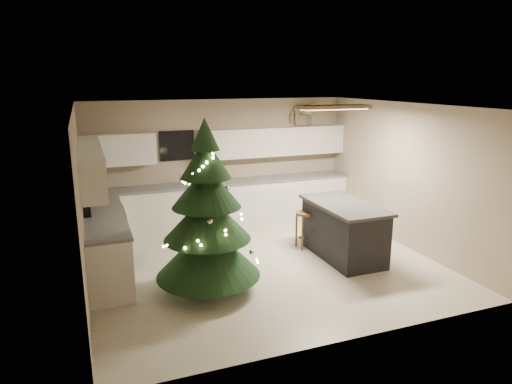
# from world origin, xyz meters

# --- Properties ---
(ground_plane) EXTENTS (5.50, 5.50, 0.00)m
(ground_plane) POSITION_xyz_m (0.00, 0.00, 0.00)
(ground_plane) COLOR beige
(room_shell) EXTENTS (5.52, 5.02, 2.61)m
(room_shell) POSITION_xyz_m (0.02, 0.00, 1.75)
(room_shell) COLOR tan
(room_shell) RESTS_ON ground_plane
(cabinetry) EXTENTS (5.50, 3.20, 2.00)m
(cabinetry) POSITION_xyz_m (-0.91, 1.65, 0.76)
(cabinetry) COLOR silver
(cabinetry) RESTS_ON ground_plane
(island) EXTENTS (0.90, 1.70, 0.95)m
(island) POSITION_xyz_m (1.40, -0.19, 0.48)
(island) COLOR black
(island) RESTS_ON ground_plane
(bar_stool) EXTENTS (0.35, 0.35, 0.67)m
(bar_stool) POSITION_xyz_m (0.99, 0.42, 0.50)
(bar_stool) COLOR brown
(bar_stool) RESTS_ON ground_plane
(christmas_tree) EXTENTS (1.57, 1.51, 2.50)m
(christmas_tree) POSITION_xyz_m (-1.10, -0.60, 1.03)
(christmas_tree) COLOR #3F2816
(christmas_tree) RESTS_ON ground_plane
(toddler) EXTENTS (0.36, 0.32, 0.83)m
(toddler) POSITION_xyz_m (-0.48, 1.17, 0.41)
(toddler) COLOR black
(toddler) RESTS_ON ground_plane
(rocking_horse) EXTENTS (0.70, 0.48, 0.56)m
(rocking_horse) POSITION_xyz_m (1.86, 2.33, 2.29)
(rocking_horse) COLOR brown
(rocking_horse) RESTS_ON cabinetry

